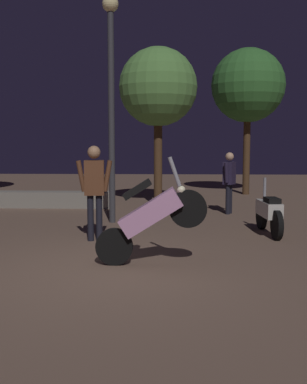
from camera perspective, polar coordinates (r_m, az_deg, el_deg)
ground_plane at (r=6.74m, az=-4.96°, el=-9.73°), size 40.00×40.00×0.00m
motorcycle_pink_foreground at (r=6.90m, az=-0.37°, el=-3.00°), size 1.66×0.31×1.63m
motorcycle_white_parked_left at (r=9.57m, az=13.97°, el=-2.45°), size 0.37×1.66×1.11m
person_rider_beside at (r=8.67m, az=-7.26°, el=0.98°), size 0.67×0.28×1.77m
person_bystander_far at (r=12.03m, az=9.27°, el=1.75°), size 0.37×0.63×1.58m
streetlamp_far at (r=10.69m, az=-5.22°, el=13.40°), size 0.36×0.36×5.03m
tree_left_bg at (r=16.73m, az=11.51°, el=12.60°), size 2.53×2.53×5.04m
tree_right_bg at (r=13.51m, az=0.57°, el=12.65°), size 2.23×2.23×4.51m
planter_wall_low at (r=13.48m, az=-13.35°, el=-0.89°), size 3.91×0.50×0.45m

